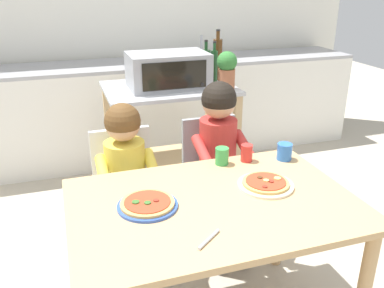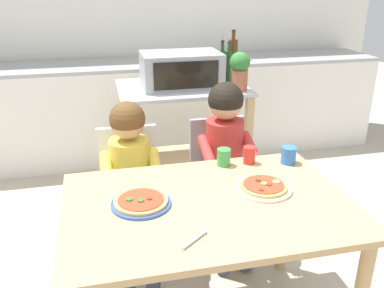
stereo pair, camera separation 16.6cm
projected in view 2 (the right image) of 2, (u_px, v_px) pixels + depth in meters
ground_plane at (169, 218)px, 2.99m from camera, size 10.46×10.46×0.00m
back_wall_tiled at (136, 7)px, 3.95m from camera, size 4.95×0.14×2.70m
kitchen_counter at (146, 109)px, 3.92m from camera, size 4.45×0.60×1.10m
kitchen_island_cart at (182, 126)px, 3.05m from camera, size 0.91×0.64×0.90m
toaster_oven at (181, 70)px, 2.87m from camera, size 0.55×0.36×0.24m
bottle_slim_sauce at (228, 67)px, 2.95m from camera, size 0.05×0.05×0.30m
bottle_tall_green_wine at (222, 62)px, 3.22m from camera, size 0.07×0.07×0.27m
bottle_squat_spirits at (233, 59)px, 3.04m from camera, size 0.07×0.07×0.37m
potted_herb_plant at (240, 70)px, 2.77m from camera, size 0.14×0.14×0.26m
dining_table at (207, 223)px, 1.81m from camera, size 1.23×0.83×0.72m
dining_chair_left at (131, 187)px, 2.42m from camera, size 0.36×0.36×0.81m
dining_chair_right at (220, 175)px, 2.57m from camera, size 0.36×0.36×0.81m
child_in_yellow_shirt at (131, 169)px, 2.24m from camera, size 0.32×0.42×1.00m
child_in_red_shirt at (227, 150)px, 2.38m from camera, size 0.32×0.42×1.06m
pizza_plate_blue_rimmed at (141, 202)px, 1.75m from camera, size 0.26×0.26×0.03m
pizza_plate_cream at (263, 187)px, 1.87m from camera, size 0.26×0.26×0.03m
drinking_cup_red at (249, 155)px, 2.13m from camera, size 0.06×0.06×0.09m
drinking_cup_green at (224, 157)px, 2.10m from camera, size 0.07×0.07×0.09m
drinking_cup_blue at (289, 155)px, 2.13m from camera, size 0.08×0.08×0.09m
serving_spoon at (195, 240)px, 1.51m from camera, size 0.12×0.10×0.01m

